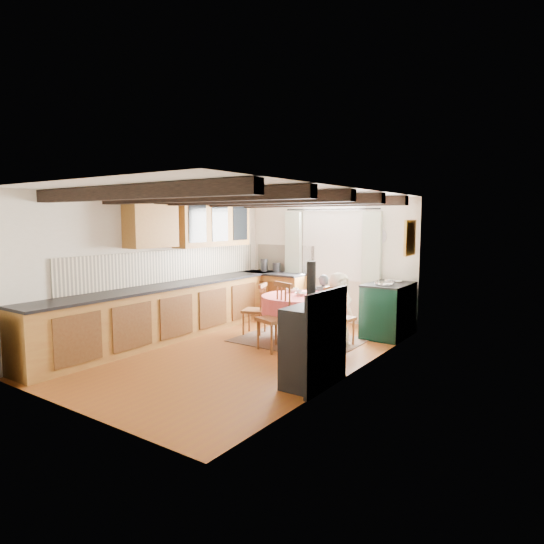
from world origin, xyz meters
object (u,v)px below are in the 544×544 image
Objects in this scene: child_right at (338,309)px; cast_iron_stove at (311,324)px; child_far at (323,304)px; dining_table at (299,318)px; chair_right at (340,316)px; chair_near at (274,317)px; chair_left at (254,309)px; cup at (299,293)px; aga_range at (388,309)px.

cast_iron_stove is at bearing -143.97° from child_right.
child_far is (-1.15, 2.43, -0.23)m from cast_iron_stove.
child_far is at bearing 84.72° from dining_table.
chair_right is at bearing 119.49° from child_far.
dining_table is 0.70m from child_right.
chair_near is 1.00× the size of child_far.
chair_left is at bearing 115.95° from child_right.
cast_iron_stove is 1.94m from child_right.
cup is (0.02, 0.70, 0.28)m from chair_near.
dining_table is 1.23× the size of aga_range.
chair_near is 2.15m from aga_range.
chair_left is 0.77× the size of child_right.
aga_range is at bearing 45.40° from cup.
chair_near reaches higher than cup.
dining_table is 11.99× the size of cup.
child_right is (0.60, -0.59, 0.06)m from child_far.
chair_near is 1.09× the size of chair_right.
chair_left is at bearing 141.63° from cast_iron_stove.
cast_iron_stove is (0.11, -2.84, 0.29)m from aga_range.
cast_iron_stove is 14.51× the size of cup.
child_far is at bearing 110.56° from chair_left.
chair_right is at bearing 105.89° from cast_iron_stove.
aga_range is at bearing -15.83° from chair_right.
child_far is 10.02× the size of cup.
cup is (-0.00, -0.01, 0.43)m from dining_table.
aga_range is at bearing -174.77° from child_far.
chair_right is 0.91× the size of child_far.
aga_range is 0.67× the size of cast_iron_stove.
child_right is (0.68, 0.83, 0.06)m from chair_near.
dining_table is 1.38× the size of chair_left.
cup is at bearing 119.92° from child_right.
child_right is at bearing 10.74° from cup.
dining_table is 0.73m from chair_near.
cast_iron_stove is (1.22, -1.73, 0.38)m from dining_table.
chair_left is at bearing 22.82° from child_far.
dining_table is at bearing -134.90° from aga_range.
child_far is at bearing 84.81° from cup.
child_right is at bearing 9.73° from dining_table.
dining_table is at bearing 118.91° from child_right.
cast_iron_stove is 1.45× the size of child_far.
aga_range is (0.41, 1.03, -0.01)m from chair_right.
cup is at bearing 108.35° from chair_near.
aga_range is at bearing 78.22° from chair_near.
child_far reaches higher than aga_range.
chair_right is (0.72, 0.79, -0.04)m from chair_near.
child_right reaches higher than chair_right.
child_right is at bearing 78.18° from chair_left.
chair_left is 0.87× the size of child_far.
chair_left is at bearing 100.99° from chair_right.
chair_left is 1.56m from child_right.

